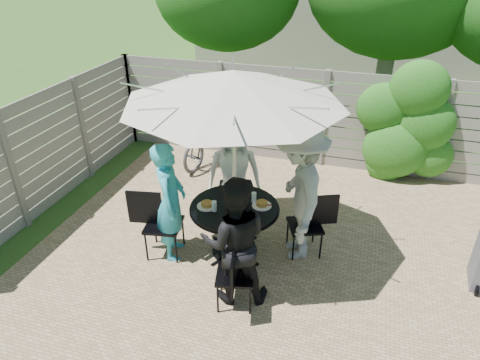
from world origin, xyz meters
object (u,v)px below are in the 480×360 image
(bicycle, at_px, (212,137))
(glass_left, at_px, (214,206))
(umbrella, at_px, (234,87))
(chair_front, at_px, (235,287))
(chair_back, at_px, (234,198))
(person_right, at_px, (299,193))
(plate_front, at_px, (235,220))
(person_left, at_px, (171,202))
(syrup_jug, at_px, (230,199))
(plate_right, at_px, (262,204))
(chair_right, at_px, (305,236))
(glass_back, at_px, (227,192))
(plate_left, at_px, (207,205))
(coffee_cup, at_px, (242,194))
(plate_back, at_px, (234,191))
(glass_right, at_px, (254,197))
(chair_left, at_px, (164,236))
(patio_table, at_px, (235,221))
(person_front, at_px, (235,242))
(glass_front, at_px, (243,213))
(person_back, at_px, (234,173))

(bicycle, bearing_deg, glass_left, -57.23)
(umbrella, distance_m, chair_front, 2.31)
(bicycle, bearing_deg, chair_back, -48.01)
(person_right, xyz_separation_m, plate_front, (-0.68, -0.60, -0.18))
(bicycle, bearing_deg, person_left, -68.28)
(syrup_jug, bearing_deg, plate_front, -63.87)
(plate_right, bearing_deg, person_left, -162.20)
(chair_right, distance_m, glass_left, 1.35)
(umbrella, bearing_deg, plate_front, -72.20)
(chair_right, xyz_separation_m, person_right, (-0.13, -0.04, 0.69))
(glass_back, xyz_separation_m, syrup_jug, (0.11, -0.19, 0.01))
(plate_left, bearing_deg, chair_right, 17.86)
(syrup_jug, height_order, coffee_cup, syrup_jug)
(person_left, distance_m, chair_front, 1.39)
(plate_back, height_order, glass_left, glass_left)
(bicycle, bearing_deg, coffee_cup, -49.33)
(chair_right, distance_m, glass_right, 0.91)
(umbrella, bearing_deg, person_left, -162.20)
(chair_back, relative_size, plate_front, 3.77)
(chair_left, height_order, plate_left, chair_left)
(syrup_jug, bearing_deg, chair_left, -159.17)
(person_left, bearing_deg, bicycle, -7.87)
(person_right, bearing_deg, plate_left, -90.00)
(plate_back, bearing_deg, glass_right, -26.69)
(plate_front, bearing_deg, person_left, 174.36)
(patio_table, distance_m, chair_back, 1.00)
(syrup_jug, bearing_deg, person_front, -68.30)
(chair_right, height_order, coffee_cup, chair_right)
(umbrella, bearing_deg, person_front, -72.20)
(chair_back, xyz_separation_m, plate_front, (0.40, -1.26, 0.49))
(glass_right, bearing_deg, syrup_jug, -152.45)
(patio_table, height_order, plate_left, plate_left)
(person_right, height_order, plate_front, person_right)
(umbrella, height_order, plate_right, umbrella)
(glass_back, bearing_deg, syrup_jug, -60.11)
(chair_front, bearing_deg, plate_left, 25.31)
(chair_left, height_order, syrup_jug, chair_left)
(plate_front, bearing_deg, patio_table, 107.80)
(chair_left, relative_size, glass_front, 6.96)
(plate_right, height_order, glass_front, glass_front)
(chair_left, relative_size, glass_back, 6.96)
(person_right, height_order, glass_left, person_right)
(person_back, height_order, chair_right, person_back)
(chair_front, bearing_deg, plate_front, 4.80)
(chair_front, height_order, syrup_jug, syrup_jug)
(glass_back, xyz_separation_m, glass_right, (0.39, -0.04, 0.00))
(chair_left, bearing_deg, plate_right, 7.51)
(person_right, bearing_deg, glass_right, -100.42)
(chair_left, height_order, bicycle, same)
(umbrella, relative_size, person_left, 1.98)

